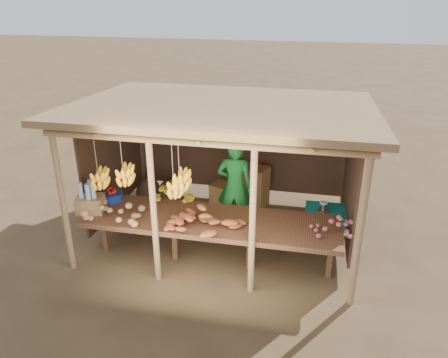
# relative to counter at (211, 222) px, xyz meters

# --- Properties ---
(ground) EXTENTS (60.00, 60.00, 0.00)m
(ground) POSITION_rel_counter_xyz_m (-0.00, 0.95, -0.74)
(ground) COLOR brown
(ground) RESTS_ON ground
(stall_structure) EXTENTS (4.70, 3.50, 2.43)m
(stall_structure) POSITION_rel_counter_xyz_m (-0.11, 0.94, 1.17)
(stall_structure) COLOR #A68056
(stall_structure) RESTS_ON ground
(counter) EXTENTS (3.90, 1.05, 0.80)m
(counter) POSITION_rel_counter_xyz_m (0.00, 0.00, 0.00)
(counter) COLOR brown
(counter) RESTS_ON ground
(potato_heap) EXTENTS (1.04, 0.70, 0.37)m
(potato_heap) POSITION_rel_counter_xyz_m (-1.53, -0.29, 0.24)
(potato_heap) COLOR tan
(potato_heap) RESTS_ON counter
(sweet_potato_heap) EXTENTS (1.17, 0.95, 0.36)m
(sweet_potato_heap) POSITION_rel_counter_xyz_m (-0.02, -0.30, 0.24)
(sweet_potato_heap) COLOR #A14E29
(sweet_potato_heap) RESTS_ON counter
(onion_heap) EXTENTS (0.88, 0.73, 0.35)m
(onion_heap) POSITION_rel_counter_xyz_m (1.85, -0.06, 0.24)
(onion_heap) COLOR #A55052
(onion_heap) RESTS_ON counter
(banana_pile) EXTENTS (0.70, 0.54, 0.35)m
(banana_pile) POSITION_rel_counter_xyz_m (-0.80, 0.44, 0.24)
(banana_pile) COLOR yellow
(banana_pile) RESTS_ON counter
(tomato_basin) EXTENTS (0.37, 0.37, 0.19)m
(tomato_basin) POSITION_rel_counter_xyz_m (-1.76, 0.30, 0.14)
(tomato_basin) COLOR navy
(tomato_basin) RESTS_ON counter
(bottle_box) EXTENTS (0.47, 0.40, 0.51)m
(bottle_box) POSITION_rel_counter_xyz_m (-1.90, -0.15, 0.26)
(bottle_box) COLOR #A17648
(bottle_box) RESTS_ON counter
(vendor) EXTENTS (0.65, 0.45, 1.70)m
(vendor) POSITION_rel_counter_xyz_m (0.15, 1.14, 0.11)
(vendor) COLOR #1B7D32
(vendor) RESTS_ON ground
(tarp_crate) EXTENTS (0.67, 0.58, 0.79)m
(tarp_crate) POSITION_rel_counter_xyz_m (1.72, 1.03, -0.41)
(tarp_crate) COLOR brown
(tarp_crate) RESTS_ON ground
(carton_stack) EXTENTS (1.18, 0.55, 0.83)m
(carton_stack) POSITION_rel_counter_xyz_m (0.18, 2.05, -0.37)
(carton_stack) COLOR #A17648
(carton_stack) RESTS_ON ground
(burlap_sacks) EXTENTS (0.95, 0.50, 0.67)m
(burlap_sacks) POSITION_rel_counter_xyz_m (-1.48, 1.77, -0.45)
(burlap_sacks) COLOR #482F21
(burlap_sacks) RESTS_ON ground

